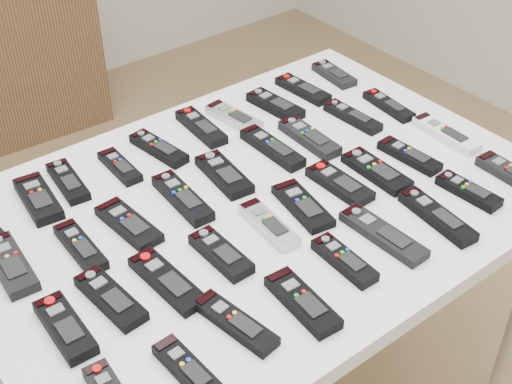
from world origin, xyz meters
TOP-DOWN VIEW (x-y plane):
  - table at (0.04, -0.11)m, footprint 1.25×0.88m
  - remote_1 at (-0.34, 0.17)m, footprint 0.08×0.17m
  - remote_2 at (-0.26, 0.19)m, footprint 0.06×0.16m
  - remote_3 at (-0.14, 0.17)m, footprint 0.05×0.14m
  - remote_4 at (-0.03, 0.18)m, footprint 0.07×0.17m
  - remote_5 at (0.10, 0.19)m, footprint 0.06×0.18m
  - remote_6 at (0.19, 0.18)m, footprint 0.07×0.17m
  - remote_7 at (0.32, 0.16)m, footprint 0.07×0.17m
  - remote_8 at (0.43, 0.18)m, footprint 0.06×0.17m
  - remote_9 at (0.55, 0.19)m, footprint 0.06×0.15m
  - remote_10 at (-0.47, 0.01)m, footprint 0.07×0.18m
  - remote_11 at (-0.33, -0.03)m, footprint 0.05×0.16m
  - remote_12 at (-0.22, -0.02)m, footprint 0.07×0.17m
  - remote_13 at (-0.09, -0.02)m, footprint 0.06×0.19m
  - remote_14 at (0.03, -0.00)m, footprint 0.08×0.17m
  - remote_15 at (0.18, 0.01)m, footprint 0.05×0.19m
  - remote_16 at (0.28, -0.01)m, footprint 0.06×0.18m
  - remote_17 at (0.43, -0.00)m, footprint 0.05×0.17m
  - remote_18 at (0.55, -0.02)m, footprint 0.06×0.16m
  - remote_19 at (-0.45, -0.20)m, footprint 0.06×0.16m
  - remote_20 at (-0.36, -0.19)m, footprint 0.07×0.17m
  - remote_21 at (-0.25, -0.21)m, footprint 0.07×0.19m
  - remote_22 at (-0.13, -0.21)m, footprint 0.06×0.15m
  - remote_23 at (0.00, -0.20)m, footprint 0.06×0.16m
  - remote_24 at (0.10, -0.20)m, footprint 0.09×0.17m
  - remote_25 at (0.21, -0.19)m, footprint 0.06×0.17m
  - remote_26 at (0.31, -0.21)m, footprint 0.06×0.18m
  - remote_27 at (0.42, -0.21)m, footprint 0.06×0.16m
  - remote_28 at (0.56, -0.20)m, footprint 0.05×0.19m
  - remote_30 at (-0.34, -0.41)m, footprint 0.05×0.15m
  - remote_31 at (-0.21, -0.37)m, footprint 0.07×0.18m
  - remote_32 at (-0.09, -0.41)m, footprint 0.07×0.17m
  - remote_33 at (0.05, -0.38)m, footprint 0.05×0.15m
  - remote_34 at (0.16, -0.37)m, footprint 0.06×0.20m
  - remote_35 at (0.29, -0.40)m, footprint 0.07×0.19m
  - remote_36 at (0.42, -0.38)m, footprint 0.05×0.15m
  - remote_37 at (0.54, -0.40)m, footprint 0.06×0.16m

SIDE VIEW (x-z plane):
  - table at x=0.04m, z-range 0.33..1.11m
  - remote_3 at x=-0.14m, z-range 0.78..0.80m
  - remote_18 at x=0.55m, z-range 0.78..0.80m
  - remote_24 at x=0.10m, z-range 0.78..0.80m
  - remote_9 at x=0.55m, z-range 0.78..0.80m
  - remote_2 at x=-0.26m, z-range 0.78..0.80m
  - remote_8 at x=0.43m, z-range 0.78..0.80m
  - remote_12 at x=-0.22m, z-range 0.78..0.80m
  - remote_27 at x=0.42m, z-range 0.78..0.80m
  - remote_21 at x=-0.25m, z-range 0.78..0.80m
  - remote_23 at x=0.00m, z-range 0.78..0.80m
  - remote_26 at x=0.31m, z-range 0.78..0.80m
  - remote_31 at x=-0.21m, z-range 0.78..0.80m
  - remote_28 at x=0.56m, z-range 0.78..0.80m
  - remote_17 at x=0.43m, z-range 0.78..0.80m
  - remote_4 at x=-0.03m, z-range 0.78..0.80m
  - remote_34 at x=0.16m, z-range 0.78..0.80m
  - remote_11 at x=-0.33m, z-range 0.78..0.80m
  - remote_20 at x=-0.36m, z-range 0.78..0.80m
  - remote_36 at x=0.42m, z-range 0.78..0.80m
  - remote_14 at x=0.03m, z-range 0.78..0.80m
  - remote_30 at x=-0.34m, z-range 0.78..0.80m
  - remote_25 at x=0.21m, z-range 0.78..0.80m
  - remote_5 at x=0.10m, z-range 0.78..0.80m
  - remote_1 at x=-0.34m, z-range 0.78..0.80m
  - remote_7 at x=0.32m, z-range 0.78..0.80m
  - remote_6 at x=0.19m, z-range 0.78..0.80m
  - remote_37 at x=0.54m, z-range 0.78..0.80m
  - remote_35 at x=0.29m, z-range 0.78..0.80m
  - remote_33 at x=0.05m, z-range 0.78..0.80m
  - remote_10 at x=-0.47m, z-range 0.78..0.80m
  - remote_16 at x=0.28m, z-range 0.78..0.80m
  - remote_32 at x=-0.09m, z-range 0.78..0.80m
  - remote_22 at x=-0.13m, z-range 0.78..0.80m
  - remote_13 at x=-0.09m, z-range 0.78..0.80m
  - remote_15 at x=0.18m, z-range 0.78..0.80m
  - remote_19 at x=-0.45m, z-range 0.78..0.80m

